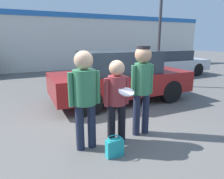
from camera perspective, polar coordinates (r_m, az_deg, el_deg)
name	(u,v)px	position (r m, az deg, el deg)	size (l,w,h in m)	color
ground_plane	(116,132)	(4.42, 1.07, -12.00)	(56.00, 56.00, 0.00)	#5B5956
storefront_building	(49,42)	(13.25, -17.68, 12.93)	(24.00, 0.22, 3.58)	silver
person_left	(85,91)	(3.46, -7.83, -0.57)	(0.57, 0.40, 1.77)	#1E2338
person_middle_with_frisbee	(117,96)	(3.70, 1.39, -1.77)	(0.50, 0.55, 1.59)	black
person_right	(142,82)	(4.03, 8.62, 2.10)	(0.50, 0.33, 1.83)	#1E2338
parked_car_near	(120,76)	(6.35, 2.32, 3.75)	(4.35, 1.87, 1.61)	maroon
parked_car_far	(167,62)	(11.53, 15.37, 7.48)	(4.48, 1.96, 1.38)	#B7BABF
handbag	(115,147)	(3.53, 0.74, -16.14)	(0.30, 0.23, 0.34)	teal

